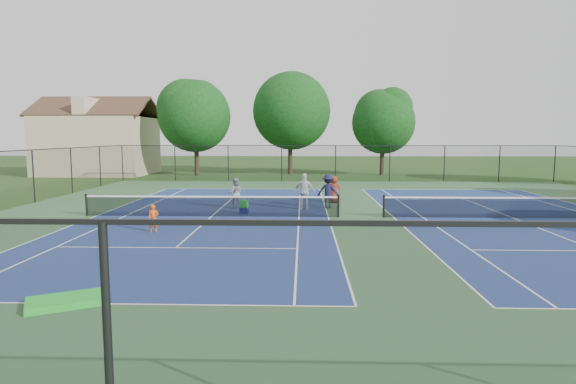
{
  "coord_description": "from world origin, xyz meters",
  "views": [
    {
      "loc": [
        -2.7,
        -22.2,
        3.76
      ],
      "look_at": [
        -3.37,
        -1.0,
        1.3
      ],
      "focal_mm": 30.0,
      "sensor_mm": 36.0,
      "label": 1
    }
  ],
  "objects_px": {
    "tree_back_c": "(383,118)",
    "ball_crate": "(244,211)",
    "tree_back_b": "(290,107)",
    "bystander_b": "(328,191)",
    "tree_back_a": "(196,112)",
    "ball_hopper": "(244,204)",
    "bystander_c": "(334,189)",
    "child_player": "(153,218)",
    "instructor": "(235,193)",
    "bystander_a": "(305,191)",
    "clapboard_house": "(98,143)"
  },
  "relations": [
    {
      "from": "tree_back_c",
      "to": "ball_crate",
      "type": "xyz_separation_m",
      "value": [
        -10.57,
        -24.11,
        -5.34
      ]
    },
    {
      "from": "tree_back_b",
      "to": "bystander_b",
      "type": "relative_size",
      "value": 5.61
    },
    {
      "from": "tree_back_a",
      "to": "ball_hopper",
      "type": "xyz_separation_m",
      "value": [
        7.43,
        -23.11,
        -5.56
      ]
    },
    {
      "from": "bystander_c",
      "to": "bystander_b",
      "type": "bearing_deg",
      "value": 88.16
    },
    {
      "from": "child_player",
      "to": "instructor",
      "type": "xyz_separation_m",
      "value": [
        2.32,
        6.46,
        0.25
      ]
    },
    {
      "from": "tree_back_a",
      "to": "bystander_c",
      "type": "distance_m",
      "value": 23.1
    },
    {
      "from": "tree_back_c",
      "to": "child_player",
      "type": "bearing_deg",
      "value": -115.31
    },
    {
      "from": "child_player",
      "to": "bystander_b",
      "type": "relative_size",
      "value": 0.62
    },
    {
      "from": "tree_back_a",
      "to": "tree_back_c",
      "type": "distance_m",
      "value": 18.04
    },
    {
      "from": "instructor",
      "to": "tree_back_a",
      "type": "bearing_deg",
      "value": -84.21
    },
    {
      "from": "tree_back_b",
      "to": "instructor",
      "type": "bearing_deg",
      "value": -95.57
    },
    {
      "from": "tree_back_b",
      "to": "bystander_c",
      "type": "height_order",
      "value": "tree_back_b"
    },
    {
      "from": "tree_back_b",
      "to": "child_player",
      "type": "height_order",
      "value": "tree_back_b"
    },
    {
      "from": "tree_back_a",
      "to": "tree_back_b",
      "type": "distance_m",
      "value": 9.24
    },
    {
      "from": "tree_back_a",
      "to": "ball_crate",
      "type": "xyz_separation_m",
      "value": [
        7.43,
        -23.11,
        -5.89
      ]
    },
    {
      "from": "child_player",
      "to": "tree_back_a",
      "type": "bearing_deg",
      "value": 85.61
    },
    {
      "from": "child_player",
      "to": "tree_back_c",
      "type": "bearing_deg",
      "value": 51.25
    },
    {
      "from": "bystander_a",
      "to": "bystander_b",
      "type": "xyz_separation_m",
      "value": [
        1.25,
        0.58,
        -0.04
      ]
    },
    {
      "from": "bystander_a",
      "to": "child_player",
      "type": "bearing_deg",
      "value": 50.43
    },
    {
      "from": "child_player",
      "to": "instructor",
      "type": "distance_m",
      "value": 6.87
    },
    {
      "from": "clapboard_house",
      "to": "child_player",
      "type": "xyz_separation_m",
      "value": [
        14.42,
        -28.72,
        -2.54
      ]
    },
    {
      "from": "ball_crate",
      "to": "ball_hopper",
      "type": "bearing_deg",
      "value": 0.0
    },
    {
      "from": "tree_back_a",
      "to": "bystander_b",
      "type": "height_order",
      "value": "tree_back_a"
    },
    {
      "from": "clapboard_house",
      "to": "tree_back_c",
      "type": "bearing_deg",
      "value": 0.0
    },
    {
      "from": "bystander_a",
      "to": "bystander_c",
      "type": "relative_size",
      "value": 1.23
    },
    {
      "from": "bystander_b",
      "to": "ball_hopper",
      "type": "xyz_separation_m",
      "value": [
        -4.19,
        -2.09,
        -0.41
      ]
    },
    {
      "from": "tree_back_a",
      "to": "clapboard_house",
      "type": "distance_m",
      "value": 10.47
    },
    {
      "from": "tree_back_c",
      "to": "child_player",
      "type": "xyz_separation_m",
      "value": [
        -13.58,
        -28.72,
        -4.93
      ]
    },
    {
      "from": "tree_back_c",
      "to": "bystander_c",
      "type": "xyz_separation_m",
      "value": [
        -5.93,
        -19.98,
        -4.72
      ]
    },
    {
      "from": "tree_back_b",
      "to": "clapboard_house",
      "type": "bearing_deg",
      "value": -176.99
    },
    {
      "from": "tree_back_b",
      "to": "bystander_c",
      "type": "relative_size",
      "value": 6.61
    },
    {
      "from": "tree_back_b",
      "to": "instructor",
      "type": "distance_m",
      "value": 24.08
    },
    {
      "from": "clapboard_house",
      "to": "child_player",
      "type": "distance_m",
      "value": 32.24
    },
    {
      "from": "instructor",
      "to": "ball_hopper",
      "type": "bearing_deg",
      "value": 98.89
    },
    {
      "from": "tree_back_c",
      "to": "bystander_c",
      "type": "relative_size",
      "value": 5.53
    },
    {
      "from": "bystander_a",
      "to": "bystander_b",
      "type": "height_order",
      "value": "bystander_a"
    },
    {
      "from": "tree_back_c",
      "to": "bystander_a",
      "type": "distance_m",
      "value": 24.28
    },
    {
      "from": "bystander_a",
      "to": "bystander_c",
      "type": "height_order",
      "value": "bystander_a"
    },
    {
      "from": "bystander_b",
      "to": "tree_back_a",
      "type": "bearing_deg",
      "value": -48.0
    },
    {
      "from": "child_player",
      "to": "ball_hopper",
      "type": "distance_m",
      "value": 5.51
    },
    {
      "from": "bystander_a",
      "to": "ball_crate",
      "type": "distance_m",
      "value": 3.41
    },
    {
      "from": "clapboard_house",
      "to": "bystander_c",
      "type": "xyz_separation_m",
      "value": [
        22.07,
        -19.98,
        -2.33
      ]
    },
    {
      "from": "clapboard_house",
      "to": "bystander_a",
      "type": "xyz_separation_m",
      "value": [
        20.38,
        -22.6,
        -2.16
      ]
    },
    {
      "from": "tree_back_c",
      "to": "ball_hopper",
      "type": "xyz_separation_m",
      "value": [
        -10.57,
        -24.11,
        -5.0
      ]
    },
    {
      "from": "child_player",
      "to": "tree_back_b",
      "type": "bearing_deg",
      "value": 67.8
    },
    {
      "from": "bystander_b",
      "to": "clapboard_house",
      "type": "bearing_deg",
      "value": -32.47
    },
    {
      "from": "tree_back_a",
      "to": "bystander_b",
      "type": "bearing_deg",
      "value": -61.05
    },
    {
      "from": "tree_back_a",
      "to": "ball_crate",
      "type": "bearing_deg",
      "value": -72.18
    },
    {
      "from": "bystander_c",
      "to": "tree_back_b",
      "type": "bearing_deg",
      "value": -71.33
    },
    {
      "from": "bystander_c",
      "to": "child_player",
      "type": "bearing_deg",
      "value": 59.18
    }
  ]
}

